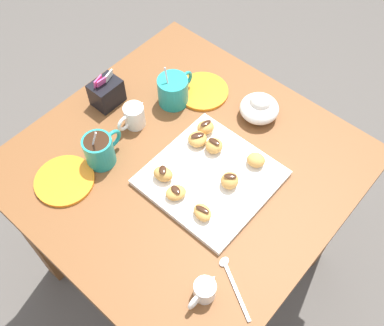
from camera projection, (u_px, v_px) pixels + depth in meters
ground_plane at (187, 262)px, 1.86m from camera, size 8.00×8.00×0.00m
dining_table at (185, 189)px, 1.36m from camera, size 0.86×0.86×0.75m
pastry_plate_square at (211, 178)px, 1.20m from camera, size 0.31×0.31×0.02m
coffee_mug_teal_left at (100, 150)px, 1.20m from camera, size 0.12×0.08×0.14m
coffee_mug_teal_right at (173, 90)px, 1.32m from camera, size 0.13×0.09×0.14m
cream_pitcher_white at (134, 116)px, 1.28m from camera, size 0.10×0.06×0.07m
sugar_caddy at (106, 92)px, 1.33m from camera, size 0.09×0.07×0.11m
ice_cream_bowl at (259, 107)px, 1.30m from camera, size 0.12×0.12×0.09m
chocolate_sauce_pitcher at (204, 290)px, 1.00m from camera, size 0.09×0.05×0.06m
saucer_orange_left at (65, 181)px, 1.20m from camera, size 0.16×0.16×0.01m
saucer_orange_right at (203, 91)px, 1.38m from camera, size 0.16×0.16×0.01m
loose_spoon_near_saucer at (232, 280)px, 1.04m from camera, size 0.09×0.14×0.01m
beignet_0 at (197, 139)px, 1.24m from camera, size 0.06×0.06×0.03m
chocolate_drizzle_0 at (198, 135)px, 1.23m from camera, size 0.04×0.04×0.00m
beignet_1 at (206, 127)px, 1.26m from camera, size 0.06×0.06×0.04m
chocolate_drizzle_1 at (206, 123)px, 1.25m from camera, size 0.04×0.02×0.00m
beignet_2 at (202, 212)px, 1.11m from camera, size 0.06×0.06×0.03m
chocolate_drizzle_2 at (203, 209)px, 1.10m from camera, size 0.02×0.04×0.00m
beignet_3 at (256, 160)px, 1.20m from camera, size 0.06×0.06×0.03m
beignet_4 at (230, 180)px, 1.16m from camera, size 0.06×0.06×0.04m
chocolate_drizzle_4 at (230, 176)px, 1.14m from camera, size 0.03×0.04×0.00m
beignet_5 at (164, 175)px, 1.17m from camera, size 0.06×0.06×0.04m
chocolate_drizzle_5 at (164, 171)px, 1.16m from camera, size 0.03×0.03×0.00m
beignet_6 at (214, 146)px, 1.23m from camera, size 0.05×0.05×0.04m
chocolate_drizzle_6 at (214, 141)px, 1.21m from camera, size 0.02×0.03×0.00m
beignet_7 at (176, 193)px, 1.15m from camera, size 0.07×0.06×0.03m
chocolate_drizzle_7 at (176, 190)px, 1.13m from camera, size 0.02×0.03×0.00m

